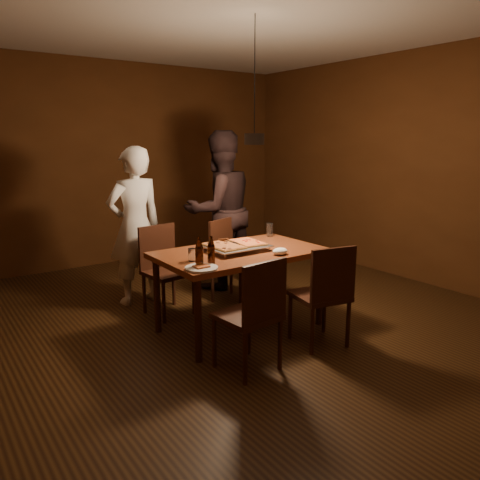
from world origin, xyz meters
TOP-DOWN VIEW (x-y plane):
  - room_shell at (0.00, 0.00)m, footprint 6.00×6.00m
  - dining_table at (-0.19, -0.04)m, footprint 1.50×0.90m
  - chair_far_left at (-0.57, 0.76)m, footprint 0.47×0.47m
  - chair_far_right at (0.18, 0.68)m, footprint 0.55×0.55m
  - chair_near_left at (-0.60, -0.81)m, footprint 0.46×0.46m
  - chair_near_right at (0.16, -0.79)m, footprint 0.50×0.50m
  - pizza_tray at (-0.21, -0.01)m, footprint 0.58×0.49m
  - pizza_meat at (-0.33, 0.01)m, footprint 0.26×0.40m
  - pizza_cheese at (-0.07, 0.01)m, footprint 0.26×0.38m
  - spatula at (-0.22, 0.03)m, footprint 0.14×0.25m
  - beer_bottle_a at (-0.78, -0.31)m, footprint 0.06×0.06m
  - beer_bottle_b at (-0.65, -0.28)m, footprint 0.06×0.06m
  - water_glass_left at (-0.73, -0.11)m, footprint 0.07×0.07m
  - water_glass_right at (0.44, 0.30)m, footprint 0.07×0.07m
  - plate_slice at (-0.79, -0.37)m, footprint 0.26×0.26m
  - napkin at (0.01, -0.37)m, footprint 0.15×0.11m
  - diner_white at (-0.68, 1.20)m, footprint 0.63×0.44m
  - diner_dark at (0.36, 1.14)m, footprint 0.92×0.73m
  - pendant_lamp at (0.00, 0.00)m, footprint 0.18×0.18m

SIDE VIEW (x-z plane):
  - chair_far_left at x=-0.57m, z-range 0.29..0.78m
  - chair_far_right at x=0.18m, z-range 0.29..0.78m
  - chair_near_left at x=-0.60m, z-range 0.29..0.78m
  - chair_near_right at x=0.16m, z-range 0.29..0.78m
  - dining_table at x=-0.19m, z-range 0.30..1.05m
  - plate_slice at x=-0.79m, z-range 0.75..0.77m
  - pizza_tray at x=-0.21m, z-range 0.75..0.80m
  - napkin at x=0.01m, z-range 0.75..0.81m
  - water_glass_left at x=-0.73m, z-range 0.75..0.86m
  - pizza_meat at x=-0.33m, z-range 0.80..0.82m
  - pizza_cheese at x=-0.07m, z-range 0.80..0.82m
  - spatula at x=-0.22m, z-range 0.79..0.83m
  - water_glass_right at x=0.44m, z-range 0.75..0.89m
  - diner_white at x=-0.68m, z-range 0.00..1.68m
  - beer_bottle_b at x=-0.65m, z-range 0.75..0.98m
  - beer_bottle_a at x=-0.78m, z-range 0.75..1.00m
  - diner_dark at x=0.36m, z-range 0.00..1.85m
  - room_shell at x=0.00m, z-range -1.60..4.40m
  - pendant_lamp at x=0.00m, z-range 1.21..2.31m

